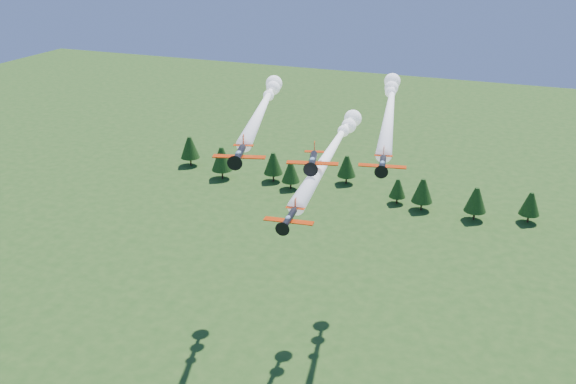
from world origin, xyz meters
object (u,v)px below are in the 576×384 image
(plane_left, at_px, (264,105))
(plane_slot, at_px, (313,160))
(plane_right, at_px, (390,106))
(plane_lead, at_px, (333,147))

(plane_left, xyz_separation_m, plane_slot, (17.35, -20.17, -2.58))
(plane_right, height_order, plane_slot, plane_right)
(plane_lead, relative_size, plane_slot, 6.09)
(plane_slot, bearing_deg, plane_right, 63.06)
(plane_right, bearing_deg, plane_slot, -112.71)
(plane_left, height_order, plane_right, plane_left)
(plane_right, bearing_deg, plane_left, -170.00)
(plane_left, distance_m, plane_right, 25.12)
(plane_left, distance_m, plane_slot, 26.73)
(plane_lead, xyz_separation_m, plane_left, (-16.46, 6.06, 4.87))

